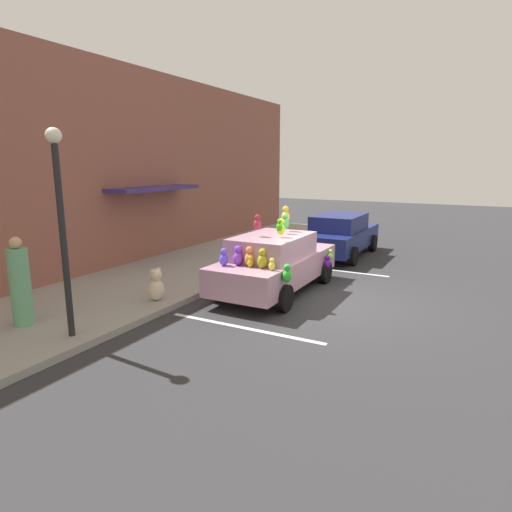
% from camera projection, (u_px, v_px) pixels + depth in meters
% --- Properties ---
extents(ground_plane, '(60.00, 60.00, 0.00)m').
position_uv_depth(ground_plane, '(328.00, 303.00, 10.69)').
color(ground_plane, '#2D2D30').
extents(sidewalk, '(24.00, 4.00, 0.15)m').
position_uv_depth(sidewalk, '(168.00, 276.00, 12.99)').
color(sidewalk, gray).
rests_on(sidewalk, ground).
extents(storefront_building, '(24.00, 1.25, 6.40)m').
position_uv_depth(storefront_building, '(109.00, 169.00, 13.34)').
color(storefront_building, brown).
rests_on(storefront_building, ground).
extents(parking_stripe_front, '(0.12, 3.60, 0.01)m').
position_uv_depth(parking_stripe_front, '(332.00, 270.00, 13.98)').
color(parking_stripe_front, silver).
rests_on(parking_stripe_front, ground).
extents(parking_stripe_rear, '(0.12, 3.60, 0.01)m').
position_uv_depth(parking_stripe_rear, '(244.00, 328.00, 9.05)').
color(parking_stripe_rear, silver).
rests_on(parking_stripe_rear, ground).
extents(plush_covered_car, '(4.50, 2.08, 2.23)m').
position_uv_depth(plush_covered_car, '(275.00, 262.00, 11.45)').
color(plush_covered_car, '#B3869B').
rests_on(plush_covered_car, ground).
extents(parked_sedan_behind, '(4.49, 1.97, 1.54)m').
position_uv_depth(parked_sedan_behind, '(340.00, 235.00, 16.02)').
color(parked_sedan_behind, navy).
rests_on(parked_sedan_behind, ground).
extents(teddy_bear_on_sidewalk, '(0.41, 0.34, 0.78)m').
position_uv_depth(teddy_bear_on_sidewalk, '(156.00, 286.00, 10.32)').
color(teddy_bear_on_sidewalk, beige).
rests_on(teddy_bear_on_sidewalk, sidewalk).
extents(street_lamp_post, '(0.28, 0.28, 3.81)m').
position_uv_depth(street_lamp_post, '(61.00, 212.00, 7.78)').
color(street_lamp_post, black).
rests_on(street_lamp_post, sidewalk).
extents(pedestrian_near_shopfront, '(0.40, 0.40, 1.80)m').
position_uv_depth(pedestrian_near_shopfront, '(20.00, 285.00, 8.67)').
color(pedestrian_near_shopfront, '#62A576').
rests_on(pedestrian_near_shopfront, sidewalk).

